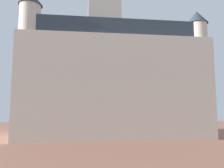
# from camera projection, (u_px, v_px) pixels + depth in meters

# --- Properties ---
(landmark_building) EXTENTS (27.21, 13.62, 33.78)m
(landmark_building) POSITION_uv_depth(u_px,v_px,m) (112.00, 77.00, 35.29)
(landmark_building) COLOR beige
(landmark_building) RESTS_ON ground_plane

